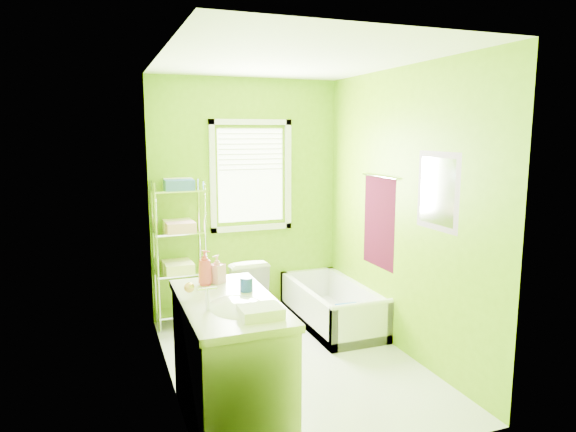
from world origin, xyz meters
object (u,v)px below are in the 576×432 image
object	(u,v)px
vanity	(230,360)
bathtub	(333,312)
wire_shelf_unit	(180,237)
toilet	(242,289)

from	to	relation	value
vanity	bathtub	bearing A→B (deg)	44.91
vanity	wire_shelf_unit	size ratio (longest dim) A/B	0.78
wire_shelf_unit	toilet	bearing A→B (deg)	-12.79
bathtub	toilet	distance (m)	1.00
wire_shelf_unit	bathtub	bearing A→B (deg)	-20.71
toilet	wire_shelf_unit	world-z (taller)	wire_shelf_unit
bathtub	toilet	world-z (taller)	toilet
toilet	wire_shelf_unit	size ratio (longest dim) A/B	0.47
bathtub	vanity	xyz separation A→B (m)	(-1.48, -1.47, 0.34)
wire_shelf_unit	vanity	bearing A→B (deg)	-89.70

